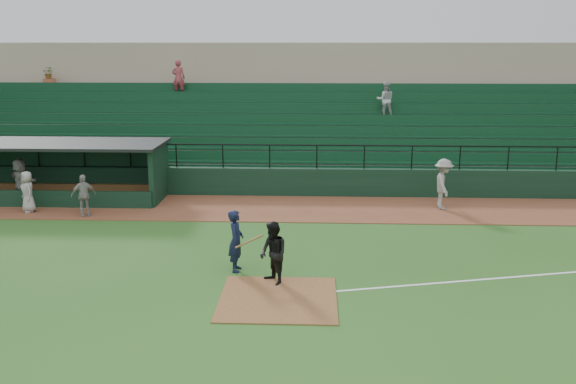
{
  "coord_description": "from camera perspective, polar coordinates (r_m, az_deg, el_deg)",
  "views": [
    {
      "loc": [
        0.89,
        -16.0,
        6.42
      ],
      "look_at": [
        0.0,
        5.0,
        1.4
      ],
      "focal_mm": 39.19,
      "sensor_mm": 36.0,
      "label": 1
    }
  ],
  "objects": [
    {
      "name": "umpire",
      "position": [
        17.04,
        -1.34,
        -5.59
      ],
      "size": [
        1.01,
        1.07,
        1.74
      ],
      "primitive_type": "imported",
      "rotation": [
        0.0,
        0.0,
        -1.0
      ],
      "color": "black",
      "rests_on": "ground"
    },
    {
      "name": "foul_line",
      "position": [
        19.69,
        23.61,
        -6.76
      ],
      "size": [
        17.49,
        4.44,
        0.01
      ],
      "primitive_type": "cube",
      "rotation": [
        0.0,
        0.0,
        0.24
      ],
      "color": "white",
      "rests_on": "ground"
    },
    {
      "name": "runner",
      "position": [
        25.3,
        13.9,
        0.71
      ],
      "size": [
        0.79,
        1.31,
        1.98
      ],
      "primitive_type": "imported",
      "rotation": [
        0.0,
        0.0,
        1.53
      ],
      "color": "gray",
      "rests_on": "warning_track"
    },
    {
      "name": "dugout_player_a",
      "position": [
        24.79,
        -18.08,
        -0.28
      ],
      "size": [
        0.99,
        0.85,
        1.59
      ],
      "primitive_type": "imported",
      "rotation": [
        0.0,
        0.0,
        0.61
      ],
      "color": "#9A9590",
      "rests_on": "warning_track"
    },
    {
      "name": "warning_track",
      "position": [
        24.86,
        0.29,
        -1.5
      ],
      "size": [
        40.0,
        4.0,
        0.03
      ],
      "primitive_type": "cube",
      "color": "brown",
      "rests_on": "ground"
    },
    {
      "name": "dugout_player_b",
      "position": [
        26.12,
        -22.55,
        0.03
      ],
      "size": [
        0.89,
        0.92,
        1.6
      ],
      "primitive_type": "imported",
      "rotation": [
        0.0,
        0.0,
        -0.87
      ],
      "color": "#A6A19B",
      "rests_on": "warning_track"
    },
    {
      "name": "ground",
      "position": [
        17.27,
        -0.71,
        -8.4
      ],
      "size": [
        90.0,
        90.0,
        0.0
      ],
      "primitive_type": "plane",
      "color": "#28561B",
      "rests_on": "ground"
    },
    {
      "name": "dugout_player_c",
      "position": [
        27.93,
        -23.1,
        0.99
      ],
      "size": [
        1.65,
        1.41,
        1.79
      ],
      "primitive_type": "imported",
      "rotation": [
        0.0,
        0.0,
        2.51
      ],
      "color": "#A19B96",
      "rests_on": "warning_track"
    },
    {
      "name": "home_plate_dirt",
      "position": [
        16.34,
        -0.91,
        -9.66
      ],
      "size": [
        3.0,
        3.0,
        0.03
      ],
      "primitive_type": "cube",
      "color": "brown",
      "rests_on": "ground"
    },
    {
      "name": "stadium_structure",
      "position": [
        32.73,
        0.85,
        6.21
      ],
      "size": [
        38.0,
        13.08,
        6.4
      ],
      "color": "black",
      "rests_on": "ground"
    },
    {
      "name": "dugout",
      "position": [
        28.15,
        -19.84,
        2.22
      ],
      "size": [
        8.9,
        3.2,
        2.42
      ],
      "color": "black",
      "rests_on": "ground"
    },
    {
      "name": "batter_at_plate",
      "position": [
        18.04,
        -4.74,
        -4.43
      ],
      "size": [
        1.01,
        0.7,
        1.8
      ],
      "color": "black",
      "rests_on": "ground"
    }
  ]
}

